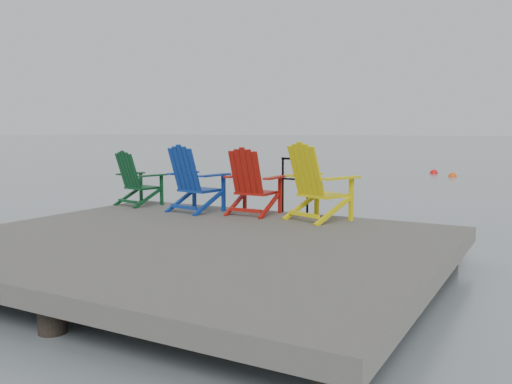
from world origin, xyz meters
The scene contains 9 objects.
ground centered at (0.00, 0.00, 0.00)m, with size 400.00×400.00×0.00m, color slate.
dock centered at (0.00, 0.00, 0.35)m, with size 6.00×5.00×1.40m.
handrail centered at (0.25, 2.45, 1.04)m, with size 0.48×0.04×0.90m.
chair_green centered at (-2.60, 1.91, 0.98)m, with size 0.86×0.81×0.95m.
chair_blue centered at (-1.26, 1.77, 1.04)m, with size 0.94×0.89×1.07m.
chair_red centered at (-0.27, 1.96, 1.02)m, with size 0.84×0.78×1.04m.
chair_yellow centered at (0.83, 1.96, 1.07)m, with size 1.09×1.05×1.13m.
buoy_a centered at (-0.65, 18.45, 0.00)m, with size 0.34×0.34×0.34m, color red.
buoy_b centered at (0.33, 17.14, 0.00)m, with size 0.34×0.34×0.34m, color #F74F0E.
Camera 1 is at (3.93, -5.45, 1.83)m, focal length 38.00 mm.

